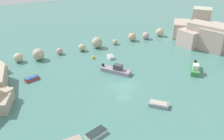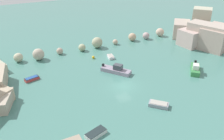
% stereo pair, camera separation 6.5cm
% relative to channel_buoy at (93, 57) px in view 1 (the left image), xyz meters
% --- Properties ---
extents(cove_water, '(160.00, 160.00, 0.00)m').
position_rel_channel_buoy_xyz_m(cove_water, '(0.40, -13.25, -0.32)').
color(cove_water, '#498075').
rests_on(cove_water, ground).
extents(cliff_headland_right, '(20.28, 20.40, 7.69)m').
position_rel_channel_buoy_xyz_m(cliff_headland_right, '(30.02, -4.67, 2.20)').
color(cliff_headland_right, '#A7AF93').
rests_on(cliff_headland_right, ground).
extents(rock_breakwater, '(43.86, 3.43, 2.60)m').
position_rel_channel_buoy_xyz_m(rock_breakwater, '(0.71, 5.45, 0.78)').
color(rock_breakwater, tan).
rests_on(rock_breakwater, ground).
extents(channel_buoy, '(0.63, 0.63, 0.63)m').
position_rel_channel_buoy_xyz_m(channel_buoy, '(0.00, 0.00, 0.00)').
color(channel_buoy, gold).
rests_on(channel_buoy, cove_water).
extents(moored_boat_0, '(4.42, 4.61, 1.85)m').
position_rel_channel_buoy_xyz_m(moored_boat_0, '(15.70, -14.82, 0.31)').
color(moored_boat_0, '#398647').
rests_on(moored_boat_0, cove_water).
extents(moored_boat_1, '(5.03, 5.84, 1.81)m').
position_rel_channel_buoy_xyz_m(moored_boat_1, '(1.53, -8.12, 0.25)').
color(moored_boat_1, gray).
rests_on(moored_boat_1, cove_water).
extents(moored_boat_2, '(3.16, 2.14, 0.60)m').
position_rel_channel_buoy_xyz_m(moored_boat_2, '(-8.98, -22.66, -0.02)').
color(moored_boat_2, white).
rests_on(moored_boat_2, cove_water).
extents(moored_boat_3, '(2.81, 1.65, 0.59)m').
position_rel_channel_buoy_xyz_m(moored_boat_3, '(-13.95, -3.83, -0.01)').
color(moored_boat_3, '#BF3D3C').
rests_on(moored_boat_3, cove_water).
extents(moored_boat_4, '(1.52, 2.37, 0.62)m').
position_rel_channel_buoy_xyz_m(moored_boat_4, '(3.60, -1.40, -0.02)').
color(moored_boat_4, white).
rests_on(moored_boat_4, cove_water).
extents(moored_boat_5, '(3.15, 3.16, 0.65)m').
position_rel_channel_buoy_xyz_m(moored_boat_5, '(2.35, -21.02, -0.00)').
color(moored_boat_5, '#8D919D').
rests_on(moored_boat_5, cove_water).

